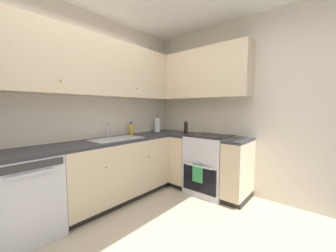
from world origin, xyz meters
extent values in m
cube|color=#BCAD93|center=(0.00, 0.00, -0.01)|extent=(3.66, 2.80, 0.02)
cube|color=beige|center=(0.00, 1.43, 1.33)|extent=(3.76, 0.05, 2.66)
cube|color=beige|center=(1.85, 0.00, 1.33)|extent=(0.05, 2.90, 2.66)
cube|color=silver|center=(-0.69, 1.10, 0.43)|extent=(0.60, 0.60, 0.86)
cube|color=#333333|center=(-0.69, 0.80, 0.81)|extent=(0.55, 0.01, 0.07)
cube|color=silver|center=(-0.69, 0.78, 0.74)|extent=(0.36, 0.02, 0.02)
cube|color=beige|center=(0.42, 1.10, 0.48)|extent=(1.61, 0.60, 0.77)
cube|color=black|center=(0.42, 1.13, 0.04)|extent=(1.61, 0.54, 0.09)
sphere|color=tan|center=(0.07, 0.79, 0.62)|extent=(0.02, 0.02, 0.02)
sphere|color=tan|center=(0.78, 0.79, 0.62)|extent=(0.02, 0.02, 0.02)
cube|color=#2D2D33|center=(0.42, 1.10, 0.88)|extent=(2.81, 0.60, 0.03)
cube|color=beige|center=(1.53, 0.66, 0.48)|extent=(0.60, 0.28, 0.77)
cube|color=black|center=(1.56, 0.66, 0.04)|extent=(0.54, 0.28, 0.09)
cube|color=beige|center=(1.53, -0.25, 0.48)|extent=(0.60, 0.27, 0.77)
cube|color=black|center=(1.56, -0.25, 0.04)|extent=(0.54, 0.27, 0.09)
sphere|color=tan|center=(1.22, -0.25, 0.62)|extent=(0.02, 0.02, 0.02)
cube|color=#2D2D33|center=(1.53, 0.66, 0.88)|extent=(0.60, 0.28, 0.03)
cube|color=#2D2D33|center=(1.53, -0.25, 0.88)|extent=(0.60, 0.27, 0.03)
cube|color=silver|center=(1.55, 0.21, 0.45)|extent=(0.64, 0.62, 0.90)
cube|color=black|center=(1.22, 0.21, 0.29)|extent=(0.02, 0.55, 0.38)
cube|color=silver|center=(1.20, 0.21, 0.49)|extent=(0.02, 0.43, 0.02)
cube|color=black|center=(1.55, 0.21, 0.90)|extent=(0.59, 0.60, 0.01)
cube|color=silver|center=(1.85, 0.21, 0.97)|extent=(0.03, 0.60, 0.15)
cylinder|color=#4C4C4C|center=(1.41, 0.07, 0.91)|extent=(0.11, 0.11, 0.01)
cylinder|color=#4C4C4C|center=(1.41, 0.34, 0.91)|extent=(0.11, 0.11, 0.01)
cylinder|color=#4C4C4C|center=(1.69, 0.07, 0.91)|extent=(0.11, 0.11, 0.01)
cylinder|color=#4C4C4C|center=(1.69, 0.34, 0.91)|extent=(0.11, 0.11, 0.01)
cube|color=#338C4C|center=(1.20, 0.22, 0.38)|extent=(0.02, 0.17, 0.26)
cube|color=beige|center=(0.26, 1.24, 1.88)|extent=(2.49, 0.32, 0.78)
sphere|color=tan|center=(-0.29, 1.07, 1.63)|extent=(0.02, 0.02, 0.02)
sphere|color=tan|center=(0.81, 1.07, 1.63)|extent=(0.02, 0.02, 0.02)
cube|color=beige|center=(1.67, 0.53, 1.88)|extent=(0.32, 1.74, 0.78)
cube|color=#B7B7BC|center=(0.42, 1.07, 0.90)|extent=(0.71, 0.40, 0.01)
cube|color=gray|center=(0.42, 1.07, 0.85)|extent=(0.65, 0.36, 0.09)
cube|color=#99999E|center=(0.42, 1.07, 0.86)|extent=(0.02, 0.35, 0.06)
cylinder|color=silver|center=(0.42, 1.30, 1.01)|extent=(0.02, 0.02, 0.22)
cylinder|color=silver|center=(0.42, 1.23, 1.11)|extent=(0.02, 0.15, 0.02)
cylinder|color=silver|center=(0.47, 1.30, 0.93)|extent=(0.02, 0.02, 0.06)
cylinder|color=gold|center=(0.85, 1.28, 0.98)|extent=(0.07, 0.07, 0.18)
cylinder|color=#262626|center=(0.85, 1.28, 1.09)|extent=(0.03, 0.03, 0.03)
cylinder|color=white|center=(1.45, 1.26, 1.02)|extent=(0.11, 0.11, 0.26)
cylinder|color=#3F3F3F|center=(1.45, 1.26, 1.04)|extent=(0.02, 0.02, 0.32)
cylinder|color=black|center=(1.53, 0.66, 0.99)|extent=(0.07, 0.07, 0.19)
cylinder|color=black|center=(1.53, 0.66, 1.10)|extent=(0.04, 0.04, 0.02)
camera|label=1|loc=(-1.19, -1.25, 1.33)|focal=20.90mm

